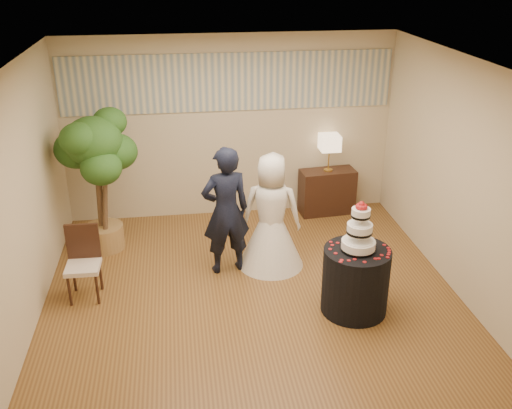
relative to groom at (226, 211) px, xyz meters
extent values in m
cube|color=brown|center=(0.25, -0.69, -0.85)|extent=(5.00, 5.00, 0.00)
cube|color=white|center=(0.25, -0.69, 1.95)|extent=(5.00, 5.00, 0.00)
cube|color=beige|center=(0.25, 1.81, 0.55)|extent=(5.00, 0.06, 2.80)
cube|color=beige|center=(0.25, -3.19, 0.55)|extent=(5.00, 0.06, 2.80)
cube|color=beige|center=(-2.25, -0.69, 0.55)|extent=(0.06, 5.00, 2.80)
cube|color=beige|center=(2.75, -0.69, 0.55)|extent=(0.06, 5.00, 2.80)
cube|color=#A7AC9B|center=(0.25, 1.79, 1.25)|extent=(4.90, 0.02, 0.85)
imported|color=black|center=(0.00, 0.00, 0.00)|extent=(0.69, 0.52, 1.71)
imported|color=white|center=(0.60, 0.06, -0.07)|extent=(1.06, 1.06, 1.56)
cylinder|color=black|center=(1.38, -1.13, -0.46)|extent=(0.90, 0.90, 0.80)
cube|color=black|center=(1.76, 1.57, -0.50)|extent=(0.89, 0.45, 0.72)
camera|label=1|loc=(-0.55, -6.54, 3.03)|focal=40.00mm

